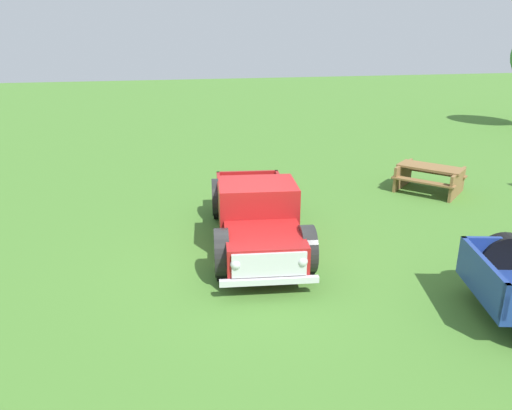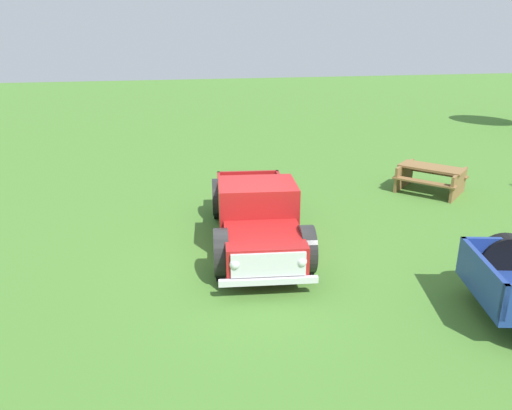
% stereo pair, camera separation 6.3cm
% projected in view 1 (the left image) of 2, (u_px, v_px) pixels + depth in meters
% --- Properties ---
extents(ground_plane, '(80.00, 80.00, 0.00)m').
position_uv_depth(ground_plane, '(254.00, 259.00, 10.34)').
color(ground_plane, '#477A2D').
extents(pickup_truck_foreground, '(5.09, 2.39, 1.50)m').
position_uv_depth(pickup_truck_foreground, '(258.00, 218.00, 10.57)').
color(pickup_truck_foreground, maroon).
rests_on(pickup_truck_foreground, ground_plane).
extents(picnic_table, '(2.33, 2.31, 0.78)m').
position_uv_depth(picnic_table, '(430.00, 176.00, 14.47)').
color(picnic_table, olive).
rests_on(picnic_table, ground_plane).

